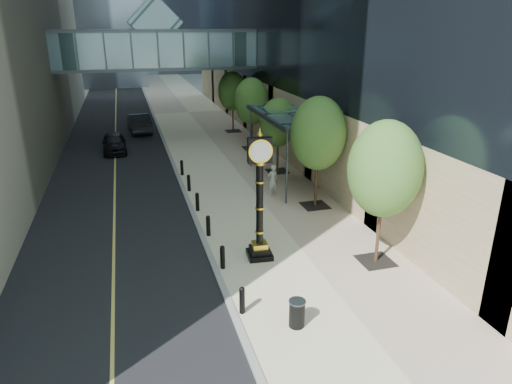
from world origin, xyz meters
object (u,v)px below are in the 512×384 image
Objects in this scene: street_clock at (260,206)px; car_near at (114,143)px; car_far at (139,123)px; pedestrian at (273,180)px; trash_bin at (297,314)px.

car_near is (-6.02, 19.76, -1.66)m from street_clock.
street_clock reaches higher than car_far.
trash_bin is at bearing 60.15° from pedestrian.
pedestrian reaches higher than car_near.
street_clock reaches higher than trash_bin.
car_near is (-5.85, 24.65, 0.25)m from trash_bin.
street_clock is 6.05× the size of trash_bin.
street_clock is 5.26m from trash_bin.
pedestrian is at bearing -57.16° from car_near.
car_far is (2.21, 6.79, 0.12)m from car_near.
trash_bin is (-0.17, -4.89, -1.91)m from street_clock.
car_far is at bearing 102.82° from street_clock.
pedestrian reaches higher than car_far.
street_clock is 1.25× the size of car_near.
pedestrian reaches higher than trash_bin.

